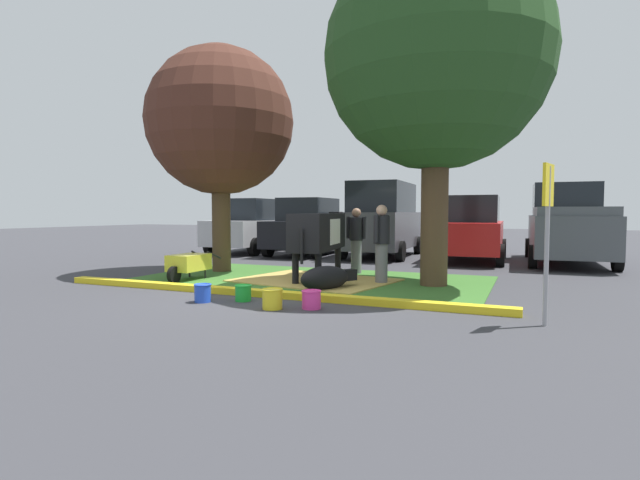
# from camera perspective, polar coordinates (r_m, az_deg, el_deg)

# --- Properties ---
(ground_plane) EXTENTS (80.00, 80.00, 0.00)m
(ground_plane) POSITION_cam_1_polar(r_m,az_deg,el_deg) (9.35, -5.97, -6.15)
(ground_plane) COLOR #38383D
(grass_island) EXTENTS (7.72, 4.30, 0.02)m
(grass_island) POSITION_cam_1_polar(r_m,az_deg,el_deg) (11.09, -1.21, -4.60)
(grass_island) COLOR #386B28
(grass_island) RESTS_ON ground
(curb_yellow) EXTENTS (8.92, 0.24, 0.12)m
(curb_yellow) POSITION_cam_1_polar(r_m,az_deg,el_deg) (9.06, -7.27, -6.08)
(curb_yellow) COLOR yellow
(curb_yellow) RESTS_ON ground
(hay_bedding) EXTENTS (3.60, 2.97, 0.04)m
(hay_bedding) POSITION_cam_1_polar(r_m,az_deg,el_deg) (10.83, -0.63, -4.71)
(hay_bedding) COLOR tan
(hay_bedding) RESTS_ON ground
(shade_tree_left) EXTENTS (3.70, 3.70, 5.66)m
(shade_tree_left) POSITION_cam_1_polar(r_m,az_deg,el_deg) (13.00, -11.47, 13.20)
(shade_tree_left) COLOR #4C3823
(shade_tree_left) RESTS_ON ground
(shade_tree_right) EXTENTS (4.54, 4.54, 6.92)m
(shade_tree_right) POSITION_cam_1_polar(r_m,az_deg,el_deg) (10.80, 13.32, 19.81)
(shade_tree_right) COLOR #4C3823
(shade_tree_right) RESTS_ON ground
(cow_holstein) EXTENTS (1.00, 3.13, 1.53)m
(cow_holstein) POSITION_cam_1_polar(r_m,az_deg,el_deg) (11.02, -0.06, 0.93)
(cow_holstein) COLOR black
(cow_holstein) RESTS_ON ground
(calf_lying) EXTENTS (0.97, 1.28, 0.48)m
(calf_lying) POSITION_cam_1_polar(r_m,az_deg,el_deg) (9.62, 0.72, -4.43)
(calf_lying) COLOR black
(calf_lying) RESTS_ON ground
(person_handler) EXTENTS (0.53, 0.34, 1.62)m
(person_handler) POSITION_cam_1_polar(r_m,az_deg,el_deg) (12.15, 4.22, 0.15)
(person_handler) COLOR slate
(person_handler) RESTS_ON ground
(person_visitor_near) EXTENTS (0.34, 0.52, 1.68)m
(person_visitor_near) POSITION_cam_1_polar(r_m,az_deg,el_deg) (10.44, 7.13, -0.18)
(person_visitor_near) COLOR slate
(person_visitor_near) RESTS_ON ground
(wheelbarrow) EXTENTS (0.60, 1.60, 0.63)m
(wheelbarrow) POSITION_cam_1_polar(r_m,az_deg,el_deg) (11.39, -15.01, -2.59)
(wheelbarrow) COLOR gold
(wheelbarrow) RESTS_ON ground
(parking_sign) EXTENTS (0.15, 0.44, 2.16)m
(parking_sign) POSITION_cam_1_polar(r_m,az_deg,el_deg) (7.18, 24.83, 2.95)
(parking_sign) COLOR #99999E
(parking_sign) RESTS_ON ground
(bucket_blue) EXTENTS (0.30, 0.30, 0.31)m
(bucket_blue) POSITION_cam_1_polar(r_m,az_deg,el_deg) (8.62, -13.42, -5.94)
(bucket_blue) COLOR blue
(bucket_blue) RESTS_ON ground
(bucket_green) EXTENTS (0.30, 0.30, 0.28)m
(bucket_green) POSITION_cam_1_polar(r_m,az_deg,el_deg) (8.59, -8.87, -6.02)
(bucket_green) COLOR green
(bucket_green) RESTS_ON ground
(bucket_yellow) EXTENTS (0.34, 0.34, 0.32)m
(bucket_yellow) POSITION_cam_1_polar(r_m,az_deg,el_deg) (7.83, -5.54, -6.74)
(bucket_yellow) COLOR yellow
(bucket_yellow) RESTS_ON ground
(bucket_pink) EXTENTS (0.32, 0.32, 0.29)m
(bucket_pink) POSITION_cam_1_polar(r_m,az_deg,el_deg) (7.82, -1.00, -6.85)
(bucket_pink) COLOR #EA3893
(bucket_pink) RESTS_ON ground
(sedan_blue) EXTENTS (2.13, 4.46, 2.02)m
(sedan_blue) POSITION_cam_1_polar(r_m,az_deg,el_deg) (18.90, -7.91, 1.58)
(sedan_blue) COLOR #B7B7BC
(sedan_blue) RESTS_ON ground
(sedan_silver) EXTENTS (2.13, 4.46, 2.02)m
(sedan_silver) POSITION_cam_1_polar(r_m,az_deg,el_deg) (17.70, -1.34, 1.50)
(sedan_silver) COLOR black
(sedan_silver) RESTS_ON ground
(suv_dark_grey) EXTENTS (2.23, 4.66, 2.52)m
(suv_dark_grey) POSITION_cam_1_polar(r_m,az_deg,el_deg) (16.98, 7.26, 2.36)
(suv_dark_grey) COLOR #3D3D42
(suv_dark_grey) RESTS_ON ground
(sedan_red) EXTENTS (2.13, 4.46, 2.02)m
(sedan_red) POSITION_cam_1_polar(r_m,az_deg,el_deg) (16.04, 17.09, 1.18)
(sedan_red) COLOR red
(sedan_red) RESTS_ON ground
(pickup_truck_black) EXTENTS (2.35, 5.46, 2.42)m
(pickup_truck_black) POSITION_cam_1_polar(r_m,az_deg,el_deg) (16.40, 26.71, 1.47)
(pickup_truck_black) COLOR #4C5156
(pickup_truck_black) RESTS_ON ground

